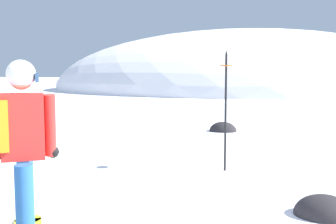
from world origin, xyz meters
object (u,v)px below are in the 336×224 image
(snowboarder_main, at_px, (20,151))
(rock_dark, at_px, (223,131))
(rock_mid, at_px, (29,153))
(rock_small, at_px, (324,216))
(piste_marker_near, at_px, (226,102))

(snowboarder_main, height_order, rock_dark, snowboarder_main)
(rock_mid, xyz_separation_m, rock_small, (5.52, -1.87, 0.00))
(snowboarder_main, distance_m, rock_dark, 8.14)
(snowboarder_main, height_order, rock_mid, snowboarder_main)
(piste_marker_near, xyz_separation_m, rock_dark, (-0.97, 4.47, -1.13))
(rock_mid, height_order, rock_small, rock_small)
(snowboarder_main, bearing_deg, piste_marker_near, 73.19)
(piste_marker_near, distance_m, rock_mid, 4.20)
(snowboarder_main, relative_size, rock_mid, 4.58)
(piste_marker_near, xyz_separation_m, rock_small, (1.49, -1.73, -1.13))
(rock_dark, bearing_deg, rock_small, -68.40)
(piste_marker_near, distance_m, rock_small, 2.54)
(rock_dark, bearing_deg, rock_mid, -125.33)
(rock_mid, bearing_deg, rock_small, -18.67)
(rock_small, bearing_deg, piste_marker_near, 130.71)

